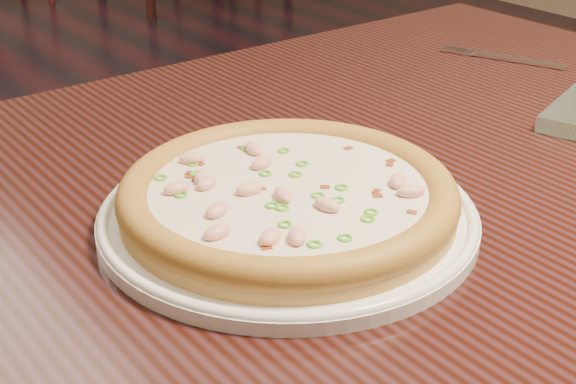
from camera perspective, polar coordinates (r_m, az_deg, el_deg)
hero_table at (r=0.84m, az=4.45°, el=-4.36°), size 1.20×0.80×0.75m
plate at (r=0.69m, az=0.00°, el=-1.58°), size 0.33×0.33×0.02m
pizza at (r=0.68m, az=-0.02°, el=-0.22°), size 0.29×0.29×0.03m
fork at (r=1.16m, az=15.29°, el=9.18°), size 0.08×0.17×0.00m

